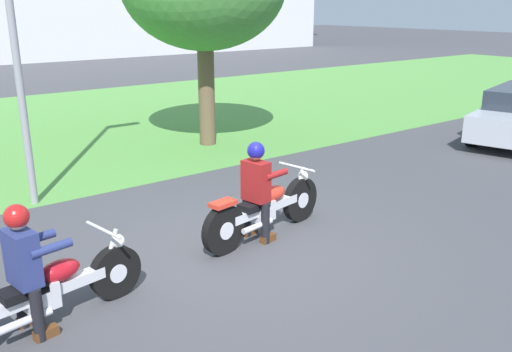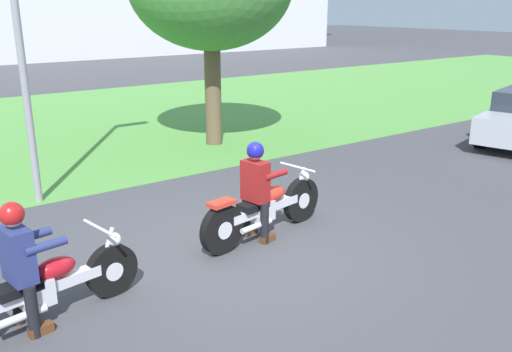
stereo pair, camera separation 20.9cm
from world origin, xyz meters
The scene contains 6 objects.
ground centered at (0.00, 0.00, 0.00)m, with size 120.00×120.00×0.00m, color #424247.
grass_verge centered at (0.00, 9.40, 0.00)m, with size 60.00×12.00×0.01m, color #549342.
motorcycle_lead centered at (0.48, 0.22, 0.41)m, with size 2.28×0.72×0.90m.
rider_lead centered at (0.32, 0.19, 0.83)m, with size 0.60×0.52×1.42m.
motorcycle_follow centered at (-2.73, -0.25, 0.38)m, with size 2.25×0.72×0.87m.
rider_follow centered at (-2.90, -0.27, 0.81)m, with size 0.60×0.52×1.39m.
Camera 1 is at (-4.06, -5.50, 3.19)m, focal length 38.56 mm.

